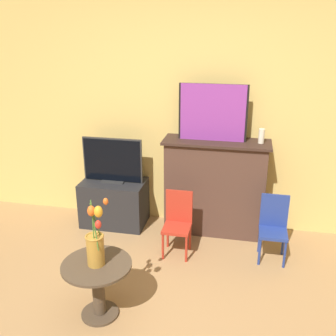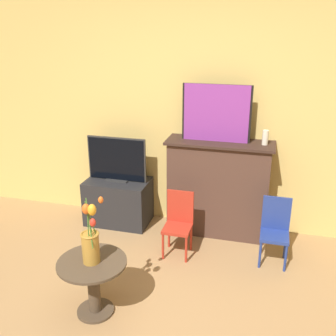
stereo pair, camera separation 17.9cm
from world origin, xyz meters
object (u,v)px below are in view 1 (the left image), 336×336
object	(u,v)px
tv_monitor	(112,161)
chair_blue	(273,225)
chair_red	(178,220)
painting	(213,113)
vase_tulips	(96,243)

from	to	relation	value
tv_monitor	chair_blue	distance (m)	1.80
tv_monitor	chair_red	size ratio (longest dim) A/B	1.04
painting	vase_tulips	world-z (taller)	painting
tv_monitor	chair_blue	world-z (taller)	tv_monitor
tv_monitor	chair_blue	size ratio (longest dim) A/B	1.04
chair_blue	vase_tulips	size ratio (longest dim) A/B	1.17
chair_blue	painting	bearing A→B (deg)	147.42
painting	chair_blue	xyz separation A→B (m)	(0.66, -0.42, -0.97)
tv_monitor	chair_red	xyz separation A→B (m)	(0.81, -0.45, -0.40)
tv_monitor	vase_tulips	world-z (taller)	vase_tulips
painting	chair_red	size ratio (longest dim) A/B	1.09
vase_tulips	chair_blue	bearing A→B (deg)	40.11
painting	chair_blue	distance (m)	1.25
tv_monitor	vase_tulips	bearing A→B (deg)	-75.42
chair_red	chair_blue	size ratio (longest dim) A/B	1.00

